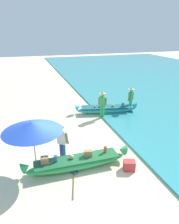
# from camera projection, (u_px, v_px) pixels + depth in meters

# --- Properties ---
(ground_plane) EXTENTS (80.00, 80.00, 0.00)m
(ground_plane) POSITION_uv_depth(u_px,v_px,m) (69.00, 156.00, 9.47)
(ground_plane) COLOR beige
(boat_green_foreground) EXTENTS (4.43, 0.76, 0.74)m
(boat_green_foreground) POSITION_uv_depth(u_px,v_px,m) (77.00, 162.00, 8.60)
(boat_green_foreground) COLOR #38B760
(boat_green_foreground) RESTS_ON ground
(boat_cyan_midground) EXTENTS (4.26, 1.58, 0.77)m
(boat_cyan_midground) POSITION_uv_depth(u_px,v_px,m) (106.00, 109.00, 14.33)
(boat_cyan_midground) COLOR #33B2BC
(boat_cyan_midground) RESTS_ON ground
(person_vendor_hatted) EXTENTS (0.57, 0.46, 1.74)m
(person_vendor_hatted) POSITION_uv_depth(u_px,v_px,m) (102.00, 103.00, 13.33)
(person_vendor_hatted) COLOR green
(person_vendor_hatted) RESTS_ON ground
(person_tourist_customer) EXTENTS (0.56, 0.51, 1.74)m
(person_tourist_customer) POSITION_uv_depth(u_px,v_px,m) (62.00, 141.00, 8.81)
(person_tourist_customer) COLOR #3D5BA8
(person_tourist_customer) RESTS_ON ground
(person_vendor_assistant) EXTENTS (0.56, 0.47, 1.70)m
(person_vendor_assistant) POSITION_uv_depth(u_px,v_px,m) (131.00, 98.00, 14.44)
(person_vendor_assistant) COLOR green
(person_vendor_assistant) RESTS_ON ground
(patio_umbrella_large) EXTENTS (2.26, 2.26, 2.17)m
(patio_umbrella_large) POSITION_uv_depth(u_px,v_px,m) (32.00, 127.00, 7.79)
(patio_umbrella_large) COLOR #B7B7BC
(patio_umbrella_large) RESTS_ON ground
(cooler_box) EXTENTS (0.56, 0.49, 0.41)m
(cooler_box) POSITION_uv_depth(u_px,v_px,m) (129.00, 165.00, 8.51)
(cooler_box) COLOR #C63838
(cooler_box) RESTS_ON ground
(paddle) EXTENTS (0.61, 1.55, 0.05)m
(paddle) POSITION_uv_depth(u_px,v_px,m) (74.00, 180.00, 7.97)
(paddle) COLOR #8E6B47
(paddle) RESTS_ON ground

